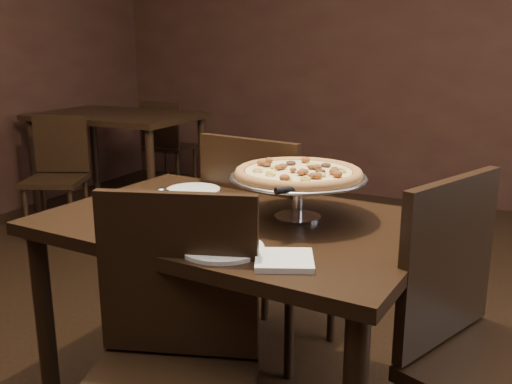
% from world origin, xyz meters
% --- Properties ---
extents(room, '(6.04, 7.04, 2.84)m').
position_xyz_m(room, '(0.06, 0.03, 1.40)').
color(room, black).
rests_on(room, ground).
extents(dining_table, '(1.32, 0.94, 0.79)m').
position_xyz_m(dining_table, '(-0.02, 0.07, 0.68)').
color(dining_table, black).
rests_on(dining_table, ground).
extents(background_table, '(1.29, 0.86, 0.81)m').
position_xyz_m(background_table, '(-2.20, 2.15, 0.70)').
color(background_table, black).
rests_on(background_table, ground).
extents(pizza_stand, '(0.45, 0.45, 0.19)m').
position_xyz_m(pizza_stand, '(0.17, 0.16, 0.94)').
color(pizza_stand, '#B1B1B8').
rests_on(pizza_stand, dining_table).
extents(parmesan_shaker, '(0.06, 0.06, 0.10)m').
position_xyz_m(parmesan_shaker, '(-0.26, -0.01, 0.83)').
color(parmesan_shaker, beige).
rests_on(parmesan_shaker, dining_table).
extents(pepper_flake_shaker, '(0.07, 0.07, 0.11)m').
position_xyz_m(pepper_flake_shaker, '(-0.14, -0.09, 0.84)').
color(pepper_flake_shaker, maroon).
rests_on(pepper_flake_shaker, dining_table).
extents(packet_caddy, '(0.09, 0.09, 0.07)m').
position_xyz_m(packet_caddy, '(-0.35, -0.07, 0.82)').
color(packet_caddy, black).
rests_on(packet_caddy, dining_table).
extents(napkin_stack, '(0.20, 0.20, 0.02)m').
position_xyz_m(napkin_stack, '(0.29, -0.24, 0.80)').
color(napkin_stack, silver).
rests_on(napkin_stack, dining_table).
extents(plate_left, '(0.21, 0.21, 0.01)m').
position_xyz_m(plate_left, '(-0.34, 0.32, 0.79)').
color(plate_left, white).
rests_on(plate_left, dining_table).
extents(plate_near, '(0.24, 0.24, 0.01)m').
position_xyz_m(plate_near, '(0.09, -0.22, 0.79)').
color(plate_near, white).
rests_on(plate_near, dining_table).
extents(serving_spatula, '(0.17, 0.17, 0.03)m').
position_xyz_m(serving_spatula, '(0.23, -0.03, 0.93)').
color(serving_spatula, '#B1B1B8').
rests_on(serving_spatula, pizza_stand).
extents(chair_far, '(0.54, 0.54, 1.00)m').
position_xyz_m(chair_far, '(-0.13, 0.55, 0.54)').
color(chair_far, black).
rests_on(chair_far, ground).
extents(chair_near, '(0.57, 0.57, 0.97)m').
position_xyz_m(chair_near, '(0.04, -0.44, 0.53)').
color(chair_near, black).
rests_on(chair_near, ground).
extents(chair_side, '(0.61, 0.61, 1.00)m').
position_xyz_m(chair_side, '(0.79, 0.01, 0.54)').
color(chair_side, black).
rests_on(chair_side, ground).
extents(bg_chair_far, '(0.41, 0.41, 0.85)m').
position_xyz_m(bg_chair_far, '(-2.20, 2.85, 0.46)').
color(bg_chair_far, black).
rests_on(bg_chair_far, ground).
extents(bg_chair_near, '(0.52, 0.52, 0.85)m').
position_xyz_m(bg_chair_near, '(-2.21, 1.47, 0.47)').
color(bg_chair_near, black).
rests_on(bg_chair_near, ground).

